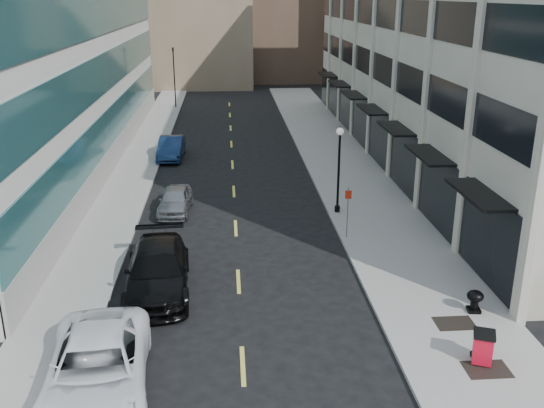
{
  "coord_description": "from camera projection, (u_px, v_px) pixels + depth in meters",
  "views": [
    {
      "loc": [
        -0.31,
        -14.57,
        11.28
      ],
      "look_at": [
        1.58,
        10.47,
        2.49
      ],
      "focal_mm": 40.0,
      "sensor_mm": 36.0,
      "label": 1
    }
  ],
  "objects": [
    {
      "name": "road_centerline",
      "position": [
        235.0,
        208.0,
        33.46
      ],
      "size": [
        0.15,
        68.2,
        0.01
      ],
      "color": "#D8CC4C",
      "rests_on": "ground"
    },
    {
      "name": "sidewalk_right",
      "position": [
        357.0,
        187.0,
        36.8
      ],
      "size": [
        5.0,
        80.0,
        0.15
      ],
      "primitive_type": "cube",
      "color": "gray",
      "rests_on": "ground"
    },
    {
      "name": "grate_mid",
      "position": [
        487.0,
        369.0,
        18.9
      ],
      "size": [
        1.4,
        1.0,
        0.01
      ],
      "primitive_type": "cube",
      "color": "black",
      "rests_on": "sidewalk_right"
    },
    {
      "name": "grate_far",
      "position": [
        455.0,
        323.0,
        21.53
      ],
      "size": [
        1.4,
        1.0,
        0.01
      ],
      "primitive_type": "cube",
      "color": "black",
      "rests_on": "sidewalk_right"
    },
    {
      "name": "car_silver_sedan",
      "position": [
        175.0,
        200.0,
        32.64
      ],
      "size": [
        1.87,
        4.14,
        1.38
      ],
      "primitive_type": "imported",
      "rotation": [
        0.0,
        0.0,
        -0.06
      ],
      "color": "gray",
      "rests_on": "ground"
    },
    {
      "name": "sign_post",
      "position": [
        348.0,
        205.0,
        28.61
      ],
      "size": [
        0.29,
        0.1,
        2.52
      ],
      "rotation": [
        0.0,
        0.0,
        -0.26
      ],
      "color": "slate",
      "rests_on": "sidewalk_right"
    },
    {
      "name": "trash_bin",
      "position": [
        483.0,
        346.0,
        19.09
      ],
      "size": [
        0.86,
        0.86,
        1.08
      ],
      "rotation": [
        0.0,
        0.0,
        -0.38
      ],
      "color": "red",
      "rests_on": "sidewalk_right"
    },
    {
      "name": "car_white_van",
      "position": [
        97.0,
        368.0,
        17.72
      ],
      "size": [
        3.47,
        6.55,
        1.75
      ],
      "primitive_type": "imported",
      "rotation": [
        0.0,
        0.0,
        0.09
      ],
      "color": "white",
      "rests_on": "ground"
    },
    {
      "name": "lamppost",
      "position": [
        339.0,
        162.0,
        31.6
      ],
      "size": [
        0.39,
        0.39,
        4.69
      ],
      "color": "black",
      "rests_on": "sidewalk_right"
    },
    {
      "name": "sidewalk_left",
      "position": [
        124.0,
        193.0,
        35.8
      ],
      "size": [
        3.0,
        80.0,
        0.15
      ],
      "primitive_type": "cube",
      "color": "gray",
      "rests_on": "ground"
    },
    {
      "name": "skyline_stone",
      "position": [
        367.0,
        3.0,
        77.55
      ],
      "size": [
        10.0,
        14.0,
        20.0
      ],
      "primitive_type": "cube",
      "color": "beige",
      "rests_on": "ground"
    },
    {
      "name": "car_blue_sedan",
      "position": [
        171.0,
        148.0,
        43.26
      ],
      "size": [
        1.78,
        4.73,
        1.54
      ],
      "primitive_type": "imported",
      "rotation": [
        0.0,
        0.0,
        -0.03
      ],
      "color": "navy",
      "rests_on": "ground"
    },
    {
      "name": "urn_planter",
      "position": [
        475.0,
        299.0,
        22.18
      ],
      "size": [
        0.61,
        0.61,
        0.85
      ],
      "rotation": [
        0.0,
        0.0,
        -0.12
      ],
      "color": "black",
      "rests_on": "sidewalk_right"
    },
    {
      "name": "car_black_pickup",
      "position": [
        158.0,
        270.0,
        23.96
      ],
      "size": [
        2.82,
        6.21,
        1.77
      ],
      "primitive_type": "imported",
      "rotation": [
        0.0,
        0.0,
        0.06
      ],
      "color": "black",
      "rests_on": "ground"
    },
    {
      "name": "building_right",
      "position": [
        479.0,
        28.0,
        41.1
      ],
      "size": [
        15.3,
        46.5,
        18.25
      ],
      "color": "beige",
      "rests_on": "ground"
    },
    {
      "name": "traffic_signal",
      "position": [
        173.0,
        51.0,
        60.36
      ],
      "size": [
        0.66,
        0.66,
        6.98
      ],
      "color": "black",
      "rests_on": "ground"
    },
    {
      "name": "ground",
      "position": [
        245.0,
        406.0,
        17.47
      ],
      "size": [
        160.0,
        160.0,
        0.0
      ],
      "primitive_type": "plane",
      "color": "black",
      "rests_on": "ground"
    }
  ]
}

